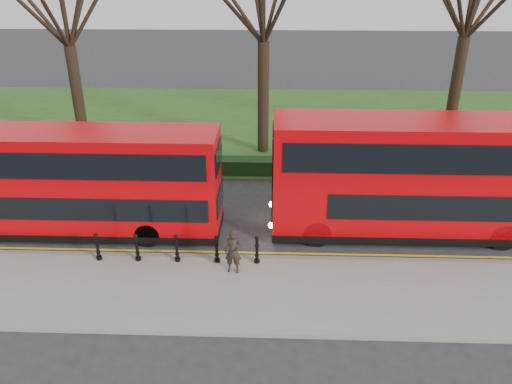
{
  "coord_description": "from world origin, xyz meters",
  "views": [
    {
      "loc": [
        2.54,
        -16.06,
        9.88
      ],
      "look_at": [
        1.95,
        0.5,
        2.0
      ],
      "focal_mm": 35.0,
      "sensor_mm": 36.0,
      "label": 1
    }
  ],
  "objects_px": {
    "bollard_row": "(177,249)",
    "pedestrian": "(233,252)",
    "bus_rear": "(425,179)",
    "bus_lead": "(84,183)"
  },
  "relations": [
    {
      "from": "bus_lead",
      "to": "bollard_row",
      "type": "bearing_deg",
      "value": -30.23
    },
    {
      "from": "bollard_row",
      "to": "bus_lead",
      "type": "relative_size",
      "value": 0.55
    },
    {
      "from": "bus_lead",
      "to": "bus_rear",
      "type": "xyz_separation_m",
      "value": [
        12.88,
        0.36,
        0.22
      ]
    },
    {
      "from": "bus_lead",
      "to": "pedestrian",
      "type": "height_order",
      "value": "bus_lead"
    },
    {
      "from": "bus_lead",
      "to": "pedestrian",
      "type": "relative_size",
      "value": 6.62
    },
    {
      "from": "bollard_row",
      "to": "pedestrian",
      "type": "bearing_deg",
      "value": -15.8
    },
    {
      "from": "bollard_row",
      "to": "bus_rear",
      "type": "xyz_separation_m",
      "value": [
        9.02,
        2.61,
        1.65
      ]
    },
    {
      "from": "bollard_row",
      "to": "pedestrian",
      "type": "xyz_separation_m",
      "value": [
        2.02,
        -0.57,
        0.28
      ]
    },
    {
      "from": "bollard_row",
      "to": "bus_rear",
      "type": "bearing_deg",
      "value": 16.14
    },
    {
      "from": "bollard_row",
      "to": "bus_rear",
      "type": "relative_size",
      "value": 0.5
    }
  ]
}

